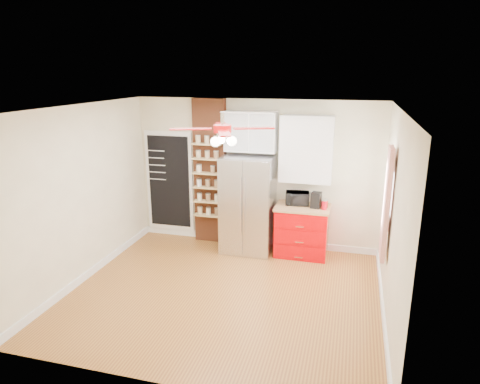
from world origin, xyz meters
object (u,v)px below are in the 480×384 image
(canister_left, at_px, (324,205))
(red_cabinet, at_px, (302,231))
(toaster_oven, at_px, (297,198))
(coffee_maker, at_px, (316,200))
(ceiling_fan, at_px, (222,129))
(fridge, at_px, (248,204))
(pantry_jar_oats, at_px, (199,168))

(canister_left, bearing_deg, red_cabinet, 168.18)
(toaster_oven, bearing_deg, coffee_maker, -23.41)
(ceiling_fan, relative_size, coffee_maker, 5.20)
(coffee_maker, height_order, canister_left, coffee_maker)
(red_cabinet, relative_size, canister_left, 6.05)
(fridge, relative_size, canister_left, 11.26)
(coffee_maker, bearing_deg, ceiling_fan, -115.32)
(ceiling_fan, bearing_deg, coffee_maker, 55.77)
(coffee_maker, distance_m, pantry_jar_oats, 2.21)
(red_cabinet, distance_m, pantry_jar_oats, 2.18)
(red_cabinet, bearing_deg, toaster_oven, 140.23)
(coffee_maker, bearing_deg, pantry_jar_oats, -174.29)
(red_cabinet, distance_m, toaster_oven, 0.58)
(ceiling_fan, bearing_deg, fridge, 91.76)
(fridge, bearing_deg, coffee_maker, 2.39)
(canister_left, bearing_deg, coffee_maker, 152.32)
(red_cabinet, height_order, pantry_jar_oats, pantry_jar_oats)
(red_cabinet, height_order, ceiling_fan, ceiling_fan)
(fridge, relative_size, pantry_jar_oats, 13.51)
(ceiling_fan, bearing_deg, canister_left, 51.17)
(ceiling_fan, relative_size, canister_left, 9.01)
(toaster_oven, height_order, canister_left, toaster_oven)
(ceiling_fan, height_order, pantry_jar_oats, ceiling_fan)
(canister_left, bearing_deg, pantry_jar_oats, 175.11)
(fridge, height_order, pantry_jar_oats, fridge)
(red_cabinet, height_order, toaster_oven, toaster_oven)
(red_cabinet, xyz_separation_m, coffee_maker, (0.22, -0.00, 0.58))
(pantry_jar_oats, bearing_deg, toaster_oven, -0.83)
(toaster_oven, bearing_deg, pantry_jar_oats, 171.44)
(fridge, relative_size, ceiling_fan, 1.25)
(red_cabinet, relative_size, toaster_oven, 2.32)
(fridge, distance_m, pantry_jar_oats, 1.14)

